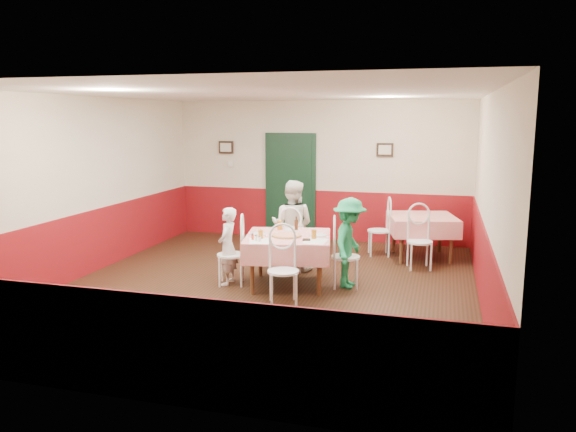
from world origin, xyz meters
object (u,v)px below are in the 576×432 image
(pizza, at_px, (287,235))
(beer_bottle, at_px, (296,224))
(chair_second_b, at_px, (420,242))
(chair_far, at_px, (292,243))
(diner_far, at_px, (292,225))
(glass_c, at_px, (280,225))
(glass_a, at_px, (261,234))
(chair_right, at_px, (346,257))
(wallet, at_px, (306,240))
(chair_left, at_px, (231,255))
(main_table, at_px, (288,261))
(chair_near, at_px, (283,271))
(second_table, at_px, (422,237))
(glass_b, at_px, (314,234))
(diner_left, at_px, (228,246))
(diner_right, at_px, (349,243))
(chair_second_a, at_px, (379,231))

(pizza, height_order, beer_bottle, beer_bottle)
(chair_second_b, height_order, pizza, chair_second_b)
(chair_far, bearing_deg, diner_far, -85.37)
(beer_bottle, bearing_deg, diner_far, 111.75)
(glass_c, height_order, diner_far, diner_far)
(glass_c, bearing_deg, glass_a, -95.94)
(chair_right, xyz_separation_m, chair_second_b, (1.00, 1.33, 0.00))
(chair_right, xyz_separation_m, wallet, (-0.49, -0.42, 0.32))
(chair_left, height_order, chair_far, same)
(main_table, bearing_deg, chair_near, -78.68)
(chair_second_b, bearing_deg, second_table, 76.46)
(main_table, height_order, glass_b, glass_b)
(chair_second_b, relative_size, beer_bottle, 4.60)
(chair_left, height_order, diner_left, diner_left)
(diner_right, bearing_deg, chair_left, 104.56)
(beer_bottle, bearing_deg, chair_far, 112.81)
(pizza, xyz_separation_m, beer_bottle, (0.02, 0.45, 0.08))
(beer_bottle, xyz_separation_m, diner_far, (-0.20, 0.50, -0.12))
(diner_right, bearing_deg, pizza, 108.93)
(chair_far, bearing_deg, main_table, 94.63)
(glass_a, xyz_separation_m, glass_b, (0.73, 0.20, 0.00))
(main_table, distance_m, chair_right, 0.85)
(second_table, bearing_deg, glass_c, -138.16)
(chair_second_a, height_order, diner_far, diner_far)
(chair_left, relative_size, pizza, 2.18)
(chair_left, bearing_deg, diner_right, 85.76)
(chair_far, bearing_deg, chair_near, 94.63)
(glass_c, distance_m, beer_bottle, 0.26)
(glass_b, bearing_deg, diner_right, 33.11)
(chair_near, xyz_separation_m, chair_second_b, (1.67, 2.33, 0.00))
(glass_a, xyz_separation_m, wallet, (0.66, 0.07, -0.05))
(second_table, relative_size, pizza, 2.71)
(wallet, bearing_deg, chair_left, 164.25)
(chair_second_a, distance_m, pizza, 2.58)
(chair_second_b, distance_m, glass_a, 2.84)
(chair_far, xyz_separation_m, chair_second_b, (2.00, 0.66, 0.00))
(chair_second_a, relative_size, chair_second_b, 1.00)
(main_table, relative_size, diner_left, 1.05)
(chair_second_b, bearing_deg, beer_bottle, -161.99)
(wallet, bearing_deg, chair_second_b, 38.28)
(glass_a, xyz_separation_m, diner_right, (1.20, 0.50, -0.16))
(main_table, height_order, chair_second_b, chair_second_b)
(main_table, height_order, chair_far, chair_far)
(second_table, height_order, chair_far, chair_far)
(second_table, distance_m, beer_bottle, 2.64)
(wallet, bearing_deg, diner_far, 103.15)
(chair_left, height_order, chair_right, same)
(main_table, bearing_deg, wallet, -37.00)
(second_table, distance_m, glass_a, 3.38)
(chair_right, xyz_separation_m, diner_left, (-1.72, -0.34, 0.13))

